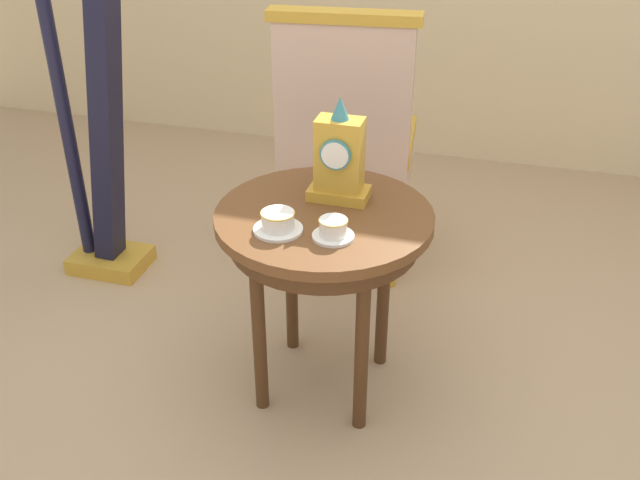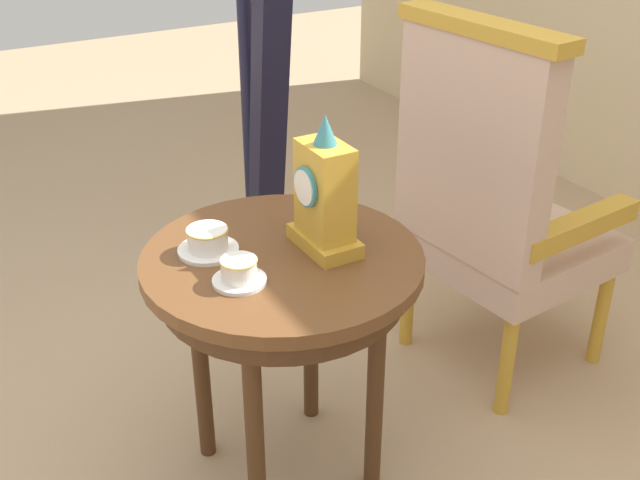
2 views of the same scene
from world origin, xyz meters
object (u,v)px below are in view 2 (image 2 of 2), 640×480
object	(u,v)px
harp	(263,91)
mantel_clock	(324,197)
side_table	(283,284)
teacup_left	(208,241)
teacup_right	(239,272)
armchair	(494,200)

from	to	relation	value
harp	mantel_clock	bearing A→B (deg)	-18.72
mantel_clock	side_table	bearing A→B (deg)	-100.29
side_table	mantel_clock	distance (m)	0.24
teacup_left	side_table	bearing A→B (deg)	56.14
side_table	harp	world-z (taller)	harp
teacup_left	teacup_right	world-z (taller)	teacup_left
side_table	mantel_clock	size ratio (longest dim) A/B	2.02
side_table	harp	size ratio (longest dim) A/B	0.39
side_table	teacup_right	bearing A→B (deg)	-64.96
side_table	teacup_left	size ratio (longest dim) A/B	4.63
teacup_right	mantel_clock	world-z (taller)	mantel_clock
side_table	teacup_right	world-z (taller)	teacup_right
teacup_right	armchair	xyz separation A→B (m)	(-0.19, 0.91, -0.12)
mantel_clock	armchair	world-z (taller)	armchair
side_table	teacup_left	distance (m)	0.21
teacup_left	harp	world-z (taller)	harp
armchair	teacup_right	bearing A→B (deg)	-78.37
teacup_left	armchair	distance (m)	0.92
side_table	teacup_left	xyz separation A→B (m)	(-0.10, -0.15, 0.11)
teacup_left	teacup_right	xyz separation A→B (m)	(0.17, 0.01, -0.00)
side_table	teacup_right	xyz separation A→B (m)	(0.07, -0.14, 0.11)
teacup_right	mantel_clock	size ratio (longest dim) A/B	0.37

